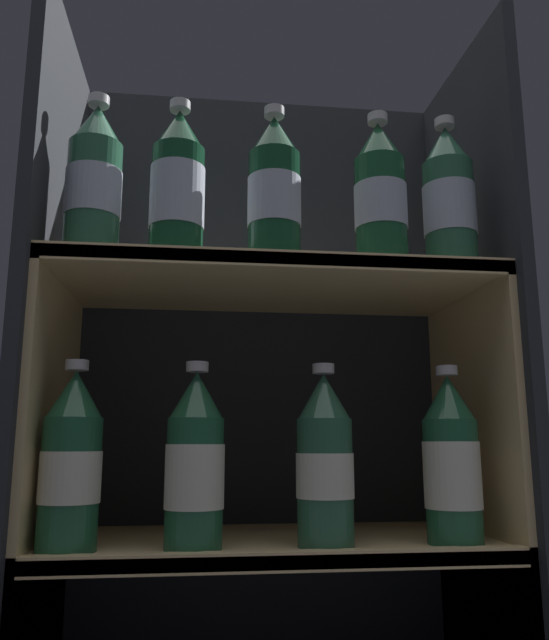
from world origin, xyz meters
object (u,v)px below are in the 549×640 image
Objects in this scene: bottle_lower_front_0 at (71,464)px; bottle_lower_front_1 at (195,464)px; bottle_upper_front_3 at (380,197)px; bottle_lower_front_3 at (451,463)px; bottle_upper_front_0 at (94,184)px; bottle_upper_front_4 at (449,201)px; bottle_lower_front_2 at (325,462)px; bottle_upper_front_1 at (178,189)px; bottle_upper_front_2 at (274,193)px.

bottle_lower_front_0 is 1.00× the size of bottle_lower_front_1.
bottle_lower_front_3 is (0.09, 0.00, -0.41)m from bottle_upper_front_3.
bottle_upper_front_0 is 1.00× the size of bottle_upper_front_3.
bottle_upper_front_4 is at bearing -0.00° from bottle_lower_front_1.
bottle_upper_front_3 is 1.00× the size of bottle_lower_front_3.
bottle_lower_front_2 is at bearing -180.00° from bottle_lower_front_3.
bottle_upper_front_1 is 0.40m from bottle_lower_front_1.
bottle_lower_front_1 is 1.00× the size of bottle_lower_front_2.
bottle_upper_front_0 is at bearing 180.00° from bottle_upper_front_1.
bottle_upper_front_1 is at bearing -180.00° from bottle_lower_front_1.
bottle_lower_front_3 is (0.19, 0.00, -0.00)m from bottle_lower_front_2.
bottle_lower_front_0 and bottle_lower_front_3 have the same top height.
bottle_upper_front_0 is 1.00× the size of bottle_upper_front_1.
bottle_lower_front_1 is at bearing 0.00° from bottle_lower_front_0.
bottle_upper_front_1 is at bearing 180.00° from bottle_lower_front_2.
bottle_upper_front_2 is (0.15, -0.00, 0.00)m from bottle_upper_front_1.
bottle_upper_front_4 is 0.69m from bottle_lower_front_0.
bottle_upper_front_3 is 0.42m from bottle_lower_front_3.
bottle_lower_front_0 is 1.00× the size of bottle_lower_front_2.
bottle_lower_front_0 is 0.54m from bottle_lower_front_3.
bottle_upper_front_3 is 0.41m from bottle_lower_front_2.
bottle_upper_front_1 is 1.00× the size of bottle_upper_front_4.
bottle_upper_front_3 is at bearing 180.00° from bottle_upper_front_4.
bottle_upper_front_0 is 0.27m from bottle_upper_front_2.
bottle_upper_front_0 and bottle_upper_front_3 have the same top height.
bottle_upper_front_4 is 1.00× the size of bottle_lower_front_1.
bottle_lower_front_1 is 0.18m from bottle_lower_front_2.
bottle_lower_front_1 is at bearing 0.00° from bottle_upper_front_1.
bottle_lower_front_2 is (-0.09, 0.00, -0.40)m from bottle_upper_front_3.
bottle_upper_front_0 is 0.53m from bottle_lower_front_2.
bottle_lower_front_1 is 0.37m from bottle_lower_front_3.
bottle_upper_front_3 is 0.49m from bottle_lower_front_1.
bottle_lower_front_2 is 1.00× the size of bottle_lower_front_3.
bottle_lower_front_0 is (-0.01, -0.00, -0.40)m from bottle_upper_front_0.
bottle_upper_front_1 is 1.00× the size of bottle_lower_front_2.
bottle_upper_front_3 is at bearing 0.00° from bottle_lower_front_2.
bottle_upper_front_1 is 1.00× the size of bottle_lower_front_3.
bottle_upper_front_1 is 0.15m from bottle_upper_front_2.
bottle_lower_front_1 is at bearing 180.00° from bottle_lower_front_3.
bottle_lower_front_3 is (0.26, 0.00, -0.40)m from bottle_upper_front_2.
bottle_upper_front_0 is 1.00× the size of bottle_lower_front_2.
bottle_upper_front_3 is at bearing 0.00° from bottle_upper_front_2.
bottle_upper_front_4 reaches higher than bottle_lower_front_3.
bottle_upper_front_0 is at bearing 180.00° from bottle_upper_front_3.
bottle_lower_front_2 and bottle_lower_front_3 have the same top height.
bottle_upper_front_1 is 1.00× the size of bottle_lower_front_0.
bottle_lower_front_0 is (-0.13, -0.00, -0.40)m from bottle_upper_front_1.
bottle_lower_front_1 is (-0.28, 0.00, -0.40)m from bottle_upper_front_3.
bottle_upper_front_0 is 1.00× the size of bottle_upper_front_4.
bottle_lower_front_3 is (0.53, 0.00, -0.40)m from bottle_upper_front_0.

